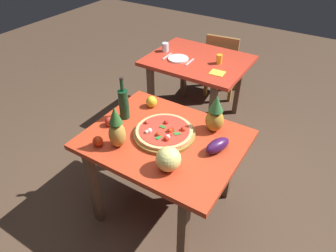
{
  "coord_description": "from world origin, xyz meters",
  "views": [
    {
      "loc": [
        0.92,
        -1.42,
        2.15
      ],
      "look_at": [
        -0.02,
        0.08,
        0.82
      ],
      "focal_mm": 32.47,
      "sensor_mm": 36.0,
      "label": 1
    }
  ],
  "objects_px": {
    "fork_utensil": "(167,56)",
    "eggplant": "(218,145)",
    "dinner_plate": "(178,59)",
    "napkin_folded": "(217,73)",
    "pizza_board": "(164,134)",
    "pizza": "(164,131)",
    "pineapple_right": "(117,129)",
    "background_table": "(198,68)",
    "drinking_glass_juice": "(219,59)",
    "drinking_glass_water": "(165,47)",
    "display_table": "(164,148)",
    "tomato_near_board": "(110,121)",
    "pineapple_left": "(215,115)",
    "wine_bottle": "(124,103)",
    "dining_chair": "(222,62)",
    "bell_pepper": "(152,102)",
    "knife_utensil": "(190,62)",
    "tomato_by_bottle": "(98,141)",
    "melon": "(168,159)"
  },
  "relations": [
    {
      "from": "pineapple_right",
      "to": "bell_pepper",
      "type": "height_order",
      "value": "pineapple_right"
    },
    {
      "from": "melon",
      "to": "drinking_glass_juice",
      "type": "distance_m",
      "value": 1.62
    },
    {
      "from": "pizza_board",
      "to": "pizza",
      "type": "relative_size",
      "value": 1.09
    },
    {
      "from": "pineapple_right",
      "to": "eggplant",
      "type": "bearing_deg",
      "value": 27.52
    },
    {
      "from": "pineapple_left",
      "to": "tomato_by_bottle",
      "type": "xyz_separation_m",
      "value": [
        -0.6,
        -0.59,
        -0.1
      ]
    },
    {
      "from": "dinner_plate",
      "to": "napkin_folded",
      "type": "xyz_separation_m",
      "value": [
        0.49,
        -0.07,
        -0.01
      ]
    },
    {
      "from": "pineapple_left",
      "to": "drinking_glass_juice",
      "type": "distance_m",
      "value": 1.15
    },
    {
      "from": "tomato_by_bottle",
      "to": "wine_bottle",
      "type": "bearing_deg",
      "value": 98.55
    },
    {
      "from": "drinking_glass_juice",
      "to": "dinner_plate",
      "type": "relative_size",
      "value": 0.44
    },
    {
      "from": "wine_bottle",
      "to": "eggplant",
      "type": "relative_size",
      "value": 1.72
    },
    {
      "from": "fork_utensil",
      "to": "eggplant",
      "type": "bearing_deg",
      "value": -46.0
    },
    {
      "from": "tomato_by_bottle",
      "to": "napkin_folded",
      "type": "height_order",
      "value": "tomato_by_bottle"
    },
    {
      "from": "wine_bottle",
      "to": "pineapple_right",
      "type": "xyz_separation_m",
      "value": [
        0.18,
        -0.29,
        0.01
      ]
    },
    {
      "from": "tomato_near_board",
      "to": "dining_chair",
      "type": "bearing_deg",
      "value": 88.61
    },
    {
      "from": "display_table",
      "to": "fork_utensil",
      "type": "bearing_deg",
      "value": 121.24
    },
    {
      "from": "bell_pepper",
      "to": "tomato_by_bottle",
      "type": "relative_size",
      "value": 1.35
    },
    {
      "from": "background_table",
      "to": "drinking_glass_juice",
      "type": "relative_size",
      "value": 10.96
    },
    {
      "from": "pineapple_right",
      "to": "drinking_glass_water",
      "type": "distance_m",
      "value": 1.66
    },
    {
      "from": "wine_bottle",
      "to": "dinner_plate",
      "type": "relative_size",
      "value": 1.57
    },
    {
      "from": "pineapple_left",
      "to": "pizza_board",
      "type": "bearing_deg",
      "value": -138.3
    },
    {
      "from": "pineapple_left",
      "to": "napkin_folded",
      "type": "bearing_deg",
      "value": 112.77
    },
    {
      "from": "dinner_plate",
      "to": "bell_pepper",
      "type": "bearing_deg",
      "value": -72.98
    },
    {
      "from": "pineapple_right",
      "to": "drinking_glass_water",
      "type": "bearing_deg",
      "value": 111.06
    },
    {
      "from": "pizza_board",
      "to": "drinking_glass_juice",
      "type": "relative_size",
      "value": 4.69
    },
    {
      "from": "pizza",
      "to": "eggplant",
      "type": "relative_size",
      "value": 2.07
    },
    {
      "from": "dining_chair",
      "to": "napkin_folded",
      "type": "bearing_deg",
      "value": 101.39
    },
    {
      "from": "pineapple_right",
      "to": "tomato_near_board",
      "type": "bearing_deg",
      "value": 143.99
    },
    {
      "from": "drinking_glass_juice",
      "to": "knife_utensil",
      "type": "xyz_separation_m",
      "value": [
        -0.27,
        -0.14,
        -0.04
      ]
    },
    {
      "from": "drinking_glass_water",
      "to": "fork_utensil",
      "type": "distance_m",
      "value": 0.15
    },
    {
      "from": "pizza",
      "to": "fork_utensil",
      "type": "relative_size",
      "value": 2.3
    },
    {
      "from": "pineapple_right",
      "to": "background_table",
      "type": "bearing_deg",
      "value": 96.82
    },
    {
      "from": "pizza",
      "to": "bell_pepper",
      "type": "bearing_deg",
      "value": 137.79
    },
    {
      "from": "pizza_board",
      "to": "dinner_plate",
      "type": "bearing_deg",
      "value": 115.95
    },
    {
      "from": "dinner_plate",
      "to": "fork_utensil",
      "type": "distance_m",
      "value": 0.14
    },
    {
      "from": "pineapple_left",
      "to": "tomato_near_board",
      "type": "height_order",
      "value": "pineapple_left"
    },
    {
      "from": "pineapple_right",
      "to": "dinner_plate",
      "type": "xyz_separation_m",
      "value": [
        -0.36,
        1.44,
        -0.14
      ]
    },
    {
      "from": "pizza_board",
      "to": "bell_pepper",
      "type": "xyz_separation_m",
      "value": [
        -0.29,
        0.26,
        0.03
      ]
    },
    {
      "from": "fork_utensil",
      "to": "knife_utensil",
      "type": "relative_size",
      "value": 1.0
    },
    {
      "from": "melon",
      "to": "drinking_glass_water",
      "type": "xyz_separation_m",
      "value": [
        -1.01,
        1.56,
        -0.03
      ]
    },
    {
      "from": "pizza",
      "to": "tomato_near_board",
      "type": "relative_size",
      "value": 5.68
    },
    {
      "from": "tomato_by_bottle",
      "to": "pineapple_left",
      "type": "bearing_deg",
      "value": 44.21
    },
    {
      "from": "dinner_plate",
      "to": "pizza_board",
      "type": "bearing_deg",
      "value": -64.05
    },
    {
      "from": "dining_chair",
      "to": "bell_pepper",
      "type": "distance_m",
      "value": 1.71
    },
    {
      "from": "display_table",
      "to": "wine_bottle",
      "type": "distance_m",
      "value": 0.46
    },
    {
      "from": "dining_chair",
      "to": "wine_bottle",
      "type": "relative_size",
      "value": 2.46
    },
    {
      "from": "background_table",
      "to": "napkin_folded",
      "type": "distance_m",
      "value": 0.38
    },
    {
      "from": "background_table",
      "to": "pineapple_left",
      "type": "bearing_deg",
      "value": -57.36
    },
    {
      "from": "eggplant",
      "to": "drinking_glass_water",
      "type": "relative_size",
      "value": 2.12
    },
    {
      "from": "dining_chair",
      "to": "pineapple_left",
      "type": "xyz_separation_m",
      "value": [
        0.64,
        -1.69,
        0.42
      ]
    },
    {
      "from": "melon",
      "to": "dinner_plate",
      "type": "distance_m",
      "value": 1.64
    }
  ]
}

